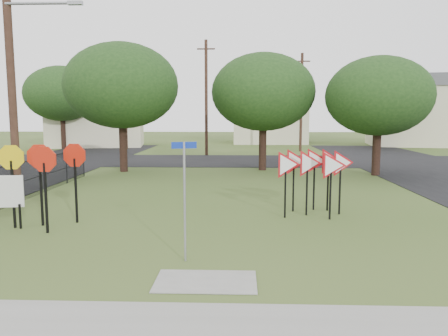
# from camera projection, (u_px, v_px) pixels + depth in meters

# --- Properties ---
(ground) EXTENTS (140.00, 140.00, 0.00)m
(ground) POSITION_uv_depth(u_px,v_px,m) (213.00, 246.00, 10.98)
(ground) COLOR #364C1C
(sidewalk) EXTENTS (30.00, 1.60, 0.02)m
(sidewalk) POSITION_uv_depth(u_px,v_px,m) (197.00, 326.00, 6.82)
(sidewalk) COLOR gray
(sidewalk) RESTS_ON ground
(street_far) EXTENTS (60.00, 8.00, 0.02)m
(street_far) POSITION_uv_depth(u_px,v_px,m) (230.00, 161.00, 30.82)
(street_far) COLOR black
(street_far) RESTS_ON ground
(curb_pad) EXTENTS (2.00, 1.20, 0.02)m
(curb_pad) POSITION_uv_depth(u_px,v_px,m) (206.00, 282.00, 8.60)
(curb_pad) COLOR gray
(curb_pad) RESTS_ON ground
(street_name_sign) EXTENTS (0.54, 0.18, 2.69)m
(street_name_sign) POSITION_uv_depth(u_px,v_px,m) (185.00, 193.00, 9.65)
(street_name_sign) COLOR gray
(street_name_sign) RESTS_ON ground
(stop_sign_cluster) EXTENTS (2.32, 1.30, 2.44)m
(stop_sign_cluster) POSITION_uv_depth(u_px,v_px,m) (43.00, 166.00, 12.57)
(stop_sign_cluster) COLOR black
(stop_sign_cluster) RESTS_ON ground
(yield_sign_cluster) EXTENTS (2.77, 1.54, 2.19)m
(yield_sign_cluster) POSITION_uv_depth(u_px,v_px,m) (315.00, 166.00, 14.27)
(yield_sign_cluster) COLOR black
(yield_sign_cluster) RESTS_ON ground
(info_board) EXTENTS (1.23, 0.24, 1.55)m
(info_board) POSITION_uv_depth(u_px,v_px,m) (1.00, 193.00, 12.51)
(info_board) COLOR black
(info_board) RESTS_ON ground
(utility_pole_main) EXTENTS (3.55, 0.33, 10.00)m
(utility_pole_main) POSITION_uv_depth(u_px,v_px,m) (12.00, 58.00, 15.06)
(utility_pole_main) COLOR #3E271C
(utility_pole_main) RESTS_ON ground
(far_pole_a) EXTENTS (1.40, 0.24, 9.00)m
(far_pole_a) POSITION_uv_depth(u_px,v_px,m) (206.00, 97.00, 34.29)
(far_pole_a) COLOR #3E271C
(far_pole_a) RESTS_ON ground
(far_pole_b) EXTENTS (1.40, 0.24, 8.50)m
(far_pole_b) POSITION_uv_depth(u_px,v_px,m) (301.00, 102.00, 38.00)
(far_pole_b) COLOR #3E271C
(far_pole_b) RESTS_ON ground
(far_pole_c) EXTENTS (1.40, 0.24, 9.00)m
(far_pole_c) POSITION_uv_depth(u_px,v_px,m) (125.00, 100.00, 40.53)
(far_pole_c) COLOR #3E271C
(far_pole_c) RESTS_ON ground
(fence_run) EXTENTS (0.05, 11.55, 1.50)m
(fence_run) POSITION_uv_depth(u_px,v_px,m) (32.00, 177.00, 17.36)
(fence_run) COLOR black
(fence_run) RESTS_ON ground
(house_left) EXTENTS (10.58, 8.88, 7.20)m
(house_left) POSITION_uv_depth(u_px,v_px,m) (97.00, 110.00, 44.76)
(house_left) COLOR beige
(house_left) RESTS_ON ground
(house_mid) EXTENTS (8.40, 8.40, 6.20)m
(house_mid) POSITION_uv_depth(u_px,v_px,m) (269.00, 115.00, 50.12)
(house_mid) COLOR beige
(house_mid) RESTS_ON ground
(house_right) EXTENTS (8.30, 8.30, 7.20)m
(house_right) POSITION_uv_depth(u_px,v_px,m) (406.00, 110.00, 45.58)
(house_right) COLOR beige
(house_right) RESTS_ON ground
(tree_near_left) EXTENTS (6.40, 6.40, 7.27)m
(tree_near_left) POSITION_uv_depth(u_px,v_px,m) (122.00, 86.00, 24.48)
(tree_near_left) COLOR black
(tree_near_left) RESTS_ON ground
(tree_near_mid) EXTENTS (6.00, 6.00, 6.80)m
(tree_near_mid) POSITION_uv_depth(u_px,v_px,m) (263.00, 92.00, 25.23)
(tree_near_mid) COLOR black
(tree_near_mid) RESTS_ON ground
(tree_near_right) EXTENTS (5.60, 5.60, 6.33)m
(tree_near_right) POSITION_uv_depth(u_px,v_px,m) (379.00, 96.00, 23.06)
(tree_near_right) COLOR black
(tree_near_right) RESTS_ON ground
(tree_far_left) EXTENTS (6.80, 6.80, 7.73)m
(tree_far_left) POSITION_uv_depth(u_px,v_px,m) (62.00, 94.00, 40.67)
(tree_far_left) COLOR black
(tree_far_left) RESTS_ON ground
(tree_far_right) EXTENTS (6.00, 6.00, 6.80)m
(tree_far_right) POSITION_uv_depth(u_px,v_px,m) (380.00, 101.00, 41.65)
(tree_far_right) COLOR black
(tree_far_right) RESTS_ON ground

